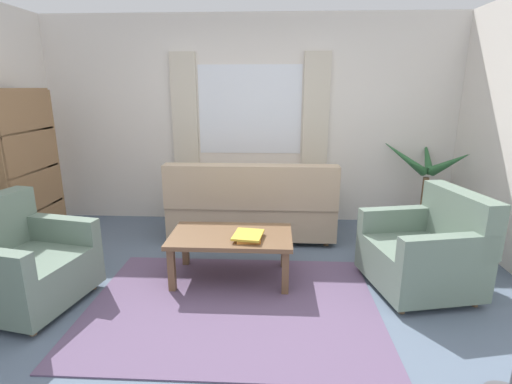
{
  "coord_description": "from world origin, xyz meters",
  "views": [
    {
      "loc": [
        0.33,
        -2.79,
        1.72
      ],
      "look_at": [
        0.15,
        0.7,
        0.78
      ],
      "focal_mm": 27.11,
      "sensor_mm": 36.0,
      "label": 1
    }
  ],
  "objects_px": {
    "armchair_left": "(20,264)",
    "potted_plant": "(424,194)",
    "coffee_table": "(231,240)",
    "armchair_right": "(427,251)",
    "couch": "(252,207)",
    "book_stack_on_table": "(249,236)",
    "bookshelf": "(28,176)"
  },
  "relations": [
    {
      "from": "armchair_left",
      "to": "potted_plant",
      "type": "height_order",
      "value": "potted_plant"
    },
    {
      "from": "coffee_table",
      "to": "armchair_right",
      "type": "bearing_deg",
      "value": -3.02
    },
    {
      "from": "couch",
      "to": "armchair_left",
      "type": "relative_size",
      "value": 1.93
    },
    {
      "from": "armchair_right",
      "to": "potted_plant",
      "type": "bearing_deg",
      "value": 149.49
    },
    {
      "from": "armchair_right",
      "to": "potted_plant",
      "type": "distance_m",
      "value": 1.51
    },
    {
      "from": "coffee_table",
      "to": "potted_plant",
      "type": "xyz_separation_m",
      "value": [
        2.2,
        1.34,
        0.1
      ]
    },
    {
      "from": "coffee_table",
      "to": "potted_plant",
      "type": "relative_size",
      "value": 0.88
    },
    {
      "from": "coffee_table",
      "to": "book_stack_on_table",
      "type": "xyz_separation_m",
      "value": [
        0.17,
        -0.1,
        0.08
      ]
    },
    {
      "from": "armchair_right",
      "to": "bookshelf",
      "type": "xyz_separation_m",
      "value": [
        -4.0,
        0.78,
        0.44
      ]
    },
    {
      "from": "armchair_left",
      "to": "bookshelf",
      "type": "distance_m",
      "value": 1.43
    },
    {
      "from": "bookshelf",
      "to": "potted_plant",
      "type": "bearing_deg",
      "value": 98.2
    },
    {
      "from": "couch",
      "to": "bookshelf",
      "type": "xyz_separation_m",
      "value": [
        -2.41,
        -0.37,
        0.43
      ]
    },
    {
      "from": "armchair_left",
      "to": "book_stack_on_table",
      "type": "xyz_separation_m",
      "value": [
        1.82,
        0.41,
        0.11
      ]
    },
    {
      "from": "armchair_right",
      "to": "potted_plant",
      "type": "height_order",
      "value": "potted_plant"
    },
    {
      "from": "armchair_right",
      "to": "book_stack_on_table",
      "type": "height_order",
      "value": "armchair_right"
    },
    {
      "from": "couch",
      "to": "book_stack_on_table",
      "type": "relative_size",
      "value": 6.02
    },
    {
      "from": "coffee_table",
      "to": "bookshelf",
      "type": "relative_size",
      "value": 0.64
    },
    {
      "from": "coffee_table",
      "to": "book_stack_on_table",
      "type": "distance_m",
      "value": 0.21
    },
    {
      "from": "coffee_table",
      "to": "armchair_left",
      "type": "bearing_deg",
      "value": -162.66
    },
    {
      "from": "armchair_left",
      "to": "potted_plant",
      "type": "relative_size",
      "value": 0.79
    },
    {
      "from": "coffee_table",
      "to": "bookshelf",
      "type": "height_order",
      "value": "bookshelf"
    },
    {
      "from": "potted_plant",
      "to": "bookshelf",
      "type": "height_order",
      "value": "bookshelf"
    },
    {
      "from": "coffee_table",
      "to": "potted_plant",
      "type": "height_order",
      "value": "potted_plant"
    },
    {
      "from": "armchair_left",
      "to": "armchair_right",
      "type": "xyz_separation_m",
      "value": [
        3.36,
        0.42,
        0.0
      ]
    },
    {
      "from": "book_stack_on_table",
      "to": "potted_plant",
      "type": "xyz_separation_m",
      "value": [
        2.03,
        1.44,
        0.02
      ]
    },
    {
      "from": "book_stack_on_table",
      "to": "bookshelf",
      "type": "distance_m",
      "value": 2.6
    },
    {
      "from": "armchair_left",
      "to": "coffee_table",
      "type": "relative_size",
      "value": 0.89
    },
    {
      "from": "book_stack_on_table",
      "to": "coffee_table",
      "type": "bearing_deg",
      "value": 148.42
    },
    {
      "from": "coffee_table",
      "to": "book_stack_on_table",
      "type": "height_order",
      "value": "book_stack_on_table"
    },
    {
      "from": "armchair_left",
      "to": "bookshelf",
      "type": "relative_size",
      "value": 0.57
    },
    {
      "from": "potted_plant",
      "to": "bookshelf",
      "type": "bearing_deg",
      "value": -171.8
    },
    {
      "from": "armchair_left",
      "to": "armchair_right",
      "type": "height_order",
      "value": "same"
    }
  ]
}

